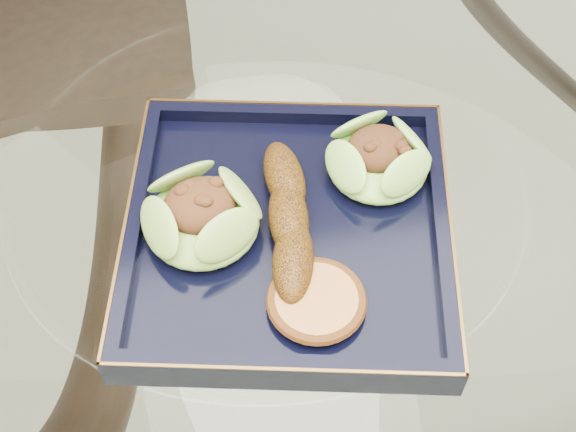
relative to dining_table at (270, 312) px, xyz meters
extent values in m
cylinder|color=white|center=(0.00, 0.00, 0.16)|extent=(1.10, 1.10, 0.01)
torus|color=black|center=(0.00, 0.00, 0.16)|extent=(1.13, 1.13, 0.02)
cylinder|color=black|center=(0.28, 0.28, -0.22)|extent=(0.04, 0.04, 0.75)
cylinder|color=black|center=(-0.28, 0.28, -0.22)|extent=(0.04, 0.04, 0.75)
cube|color=#311B10|center=(-0.23, 0.49, -0.11)|extent=(0.44, 0.44, 0.04)
cylinder|color=#311B10|center=(-0.04, 0.30, -0.36)|extent=(0.03, 0.03, 0.47)
cylinder|color=#311B10|center=(-0.04, 0.68, -0.36)|extent=(0.03, 0.03, 0.47)
cube|color=black|center=(0.01, -0.03, 0.17)|extent=(0.32, 0.32, 0.02)
ellipsoid|color=#588C28|center=(-0.06, -0.02, 0.20)|extent=(0.10, 0.10, 0.03)
ellipsoid|color=#66A02E|center=(0.10, 0.02, 0.20)|extent=(0.09, 0.09, 0.03)
ellipsoid|color=#5A3309|center=(0.01, -0.03, 0.20)|extent=(0.05, 0.16, 0.03)
cylinder|color=#CD8D44|center=(0.02, -0.11, 0.19)|extent=(0.07, 0.07, 0.01)
camera|label=1|loc=(-0.06, -0.41, 0.73)|focal=50.00mm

